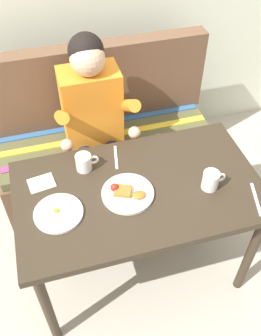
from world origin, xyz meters
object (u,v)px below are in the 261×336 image
plate_breakfast (127,193)px  fork (116,157)px  coffee_mug (211,180)px  napkin (41,183)px  table (139,199)px  plate_eggs (58,213)px  knife (256,199)px  person (94,117)px  couch (106,146)px  coffee_mug_second (84,162)px

plate_breakfast → fork: 0.26m
coffee_mug → fork: (-0.39, 0.32, -0.05)m
napkin → plate_breakfast: bearing=-25.3°
table → plate_eggs: 0.41m
napkin → knife: (0.96, -0.38, -0.00)m
person → coffee_mug: person is taller
couch → plate_breakfast: (-0.07, -0.79, 0.41)m
couch → knife: 1.18m
fork → table: bearing=-66.1°
plate_breakfast → coffee_mug_second: bearing=125.4°
table → couch: bearing=90.0°
coffee_mug → fork: 0.50m
napkin → couch: bearing=53.4°
person → napkin: size_ratio=9.71×
table → person: size_ratio=0.99×
plate_breakfast → knife: plate_breakfast is taller
coffee_mug_second → plate_eggs: bearing=-124.1°
knife → coffee_mug_second: bearing=166.3°
table → person: bearing=99.3°
plate_breakfast → napkin: (-0.39, 0.18, -0.01)m
person → plate_eggs: person is taller
couch → plate_breakfast: 0.89m
plate_eggs → fork: bearing=39.8°
person → fork: (0.04, -0.35, -0.01)m
plate_breakfast → coffee_mug: size_ratio=2.12×
table → coffee_mug_second: bearing=138.4°
table → plate_eggs: (-0.40, -0.05, 0.09)m
table → couch: (0.00, 0.76, -0.32)m
person → plate_breakfast: size_ratio=4.85×
coffee_mug → plate_breakfast: bearing=171.3°
fork → knife: size_ratio=0.85×
table → coffee_mug_second: 0.33m
person → plate_breakfast: person is taller
plate_breakfast → plate_eggs: plate_breakfast is taller
couch → coffee_mug: (0.33, -0.85, 0.45)m
plate_eggs → coffee_mug: coffee_mug is taller
coffee_mug_second → napkin: 0.23m
plate_breakfast → coffee_mug: bearing=-8.7°
napkin → knife: size_ratio=0.62×
couch → plate_breakfast: bearing=-94.8°
plate_eggs → napkin: (-0.05, 0.21, -0.01)m
table → plate_breakfast: (-0.07, -0.02, 0.09)m
couch → coffee_mug: 1.02m
fork → plate_breakfast: bearing=-81.6°
knife → couch: bearing=133.5°
plate_breakfast → coffee_mug_second: (-0.16, 0.23, 0.03)m
coffee_mug_second → knife: size_ratio=0.59×
plate_breakfast → plate_eggs: size_ratio=1.11×
table → coffee_mug: coffee_mug is taller
coffee_mug → plate_eggs: bearing=177.2°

